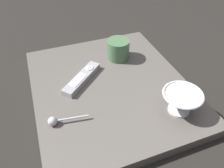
% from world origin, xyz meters
% --- Properties ---
extents(ground_plane, '(6.00, 6.00, 0.00)m').
position_xyz_m(ground_plane, '(0.00, 0.00, 0.00)').
color(ground_plane, black).
extents(table, '(0.63, 0.54, 0.04)m').
position_xyz_m(table, '(0.00, 0.00, 0.02)').
color(table, '#5B5651').
rests_on(table, ground).
extents(cereal_bowl, '(0.12, 0.12, 0.08)m').
position_xyz_m(cereal_bowl, '(0.20, 0.16, 0.08)').
color(cereal_bowl, silver).
rests_on(cereal_bowl, table).
extents(coffee_mug, '(0.09, 0.09, 0.08)m').
position_xyz_m(coffee_mug, '(-0.14, 0.09, 0.08)').
color(coffee_mug, '#4C724C').
rests_on(coffee_mug, table).
extents(teaspoon, '(0.03, 0.12, 0.03)m').
position_xyz_m(teaspoon, '(0.12, -0.21, 0.05)').
color(teaspoon, silver).
rests_on(teaspoon, table).
extents(tv_remote_near, '(0.16, 0.17, 0.03)m').
position_xyz_m(tv_remote_near, '(-0.05, -0.09, 0.05)').
color(tv_remote_near, '#9E9EA3').
rests_on(tv_remote_near, table).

